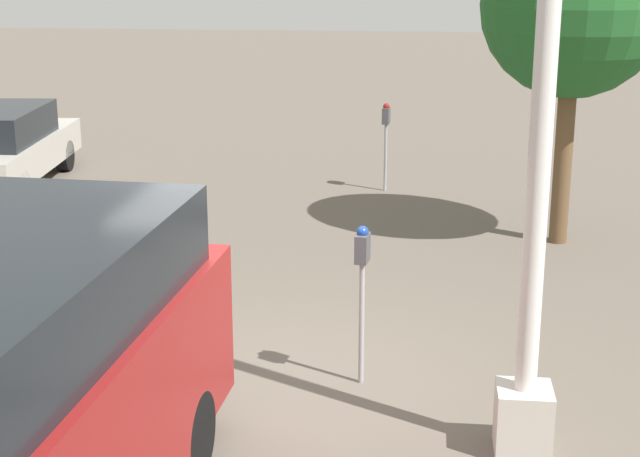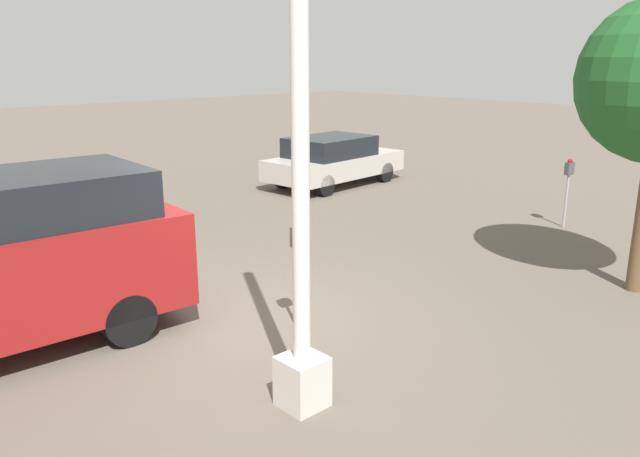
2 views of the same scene
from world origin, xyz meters
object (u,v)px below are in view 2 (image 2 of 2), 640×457
car_distant (333,160)px  lamp_post (301,239)px  parking_meter_far (569,177)px  parking_meter_near (299,251)px

car_distant → lamp_post: bearing=-140.2°
parking_meter_far → car_distant: parking_meter_far is taller
lamp_post → car_distant: 11.48m
lamp_post → parking_meter_far: bearing=-170.2°
parking_meter_far → lamp_post: bearing=17.6°
parking_meter_near → car_distant: 9.65m
parking_meter_far → car_distant: bearing=-77.5°
parking_meter_near → car_distant: parking_meter_near is taller
lamp_post → car_distant: lamp_post is taller
parking_meter_near → lamp_post: (1.15, 1.38, 0.69)m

